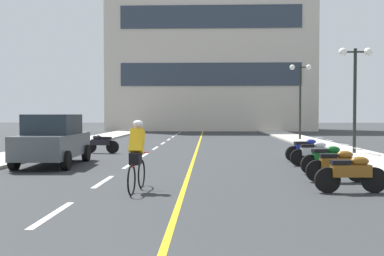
{
  "coord_description": "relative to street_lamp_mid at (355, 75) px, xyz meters",
  "views": [
    {
      "loc": [
        0.86,
        -2.13,
        1.85
      ],
      "look_at": [
        0.06,
        19.54,
        1.16
      ],
      "focal_mm": 42.39,
      "sensor_mm": 36.0,
      "label": 1
    }
  ],
  "objects": [
    {
      "name": "ground_plane",
      "position": [
        -7.29,
        2.94,
        -3.54
      ],
      "size": [
        140.0,
        140.0,
        0.0
      ],
      "primitive_type": "plane",
      "color": "#2D3033"
    },
    {
      "name": "curb_left",
      "position": [
        -14.49,
        5.94,
        -3.48
      ],
      "size": [
        2.4,
        72.0,
        0.12
      ],
      "primitive_type": "cube",
      "color": "#B7B2A8",
      "rests_on": "ground"
    },
    {
      "name": "curb_right",
      "position": [
        -0.09,
        5.94,
        -3.48
      ],
      "size": [
        2.4,
        72.0,
        0.12
      ],
      "primitive_type": "cube",
      "color": "#B7B2A8",
      "rests_on": "ground"
    },
    {
      "name": "lane_dash_1",
      "position": [
        -9.29,
        -12.06,
        -3.54
      ],
      "size": [
        0.14,
        2.2,
        0.01
      ],
      "primitive_type": "cube",
      "color": "silver",
      "rests_on": "ground"
    },
    {
      "name": "lane_dash_2",
      "position": [
        -9.29,
        -8.06,
        -3.54
      ],
      "size": [
        0.14,
        2.2,
        0.01
      ],
      "primitive_type": "cube",
      "color": "silver",
      "rests_on": "ground"
    },
    {
      "name": "lane_dash_3",
      "position": [
        -9.29,
        -4.06,
        -3.54
      ],
      "size": [
        0.14,
        2.2,
        0.01
      ],
      "primitive_type": "cube",
      "color": "silver",
      "rests_on": "ground"
    },
    {
      "name": "lane_dash_4",
      "position": [
        -9.29,
        -0.06,
        -3.54
      ],
      "size": [
        0.14,
        2.2,
        0.01
      ],
      "primitive_type": "cube",
      "color": "silver",
      "rests_on": "ground"
    },
    {
      "name": "lane_dash_5",
      "position": [
        -9.29,
        3.94,
        -3.54
      ],
      "size": [
        0.14,
        2.2,
        0.01
      ],
      "primitive_type": "cube",
      "color": "silver",
      "rests_on": "ground"
    },
    {
      "name": "lane_dash_6",
      "position": [
        -9.29,
        7.94,
        -3.54
      ],
      "size": [
        0.14,
        2.2,
        0.01
      ],
      "primitive_type": "cube",
      "color": "silver",
      "rests_on": "ground"
    },
    {
      "name": "lane_dash_7",
      "position": [
        -9.29,
        11.94,
        -3.54
      ],
      "size": [
        0.14,
        2.2,
        0.01
      ],
      "primitive_type": "cube",
      "color": "silver",
      "rests_on": "ground"
    },
    {
      "name": "lane_dash_8",
      "position": [
        -9.29,
        15.94,
        -3.54
      ],
      "size": [
        0.14,
        2.2,
        0.01
      ],
      "primitive_type": "cube",
      "color": "silver",
      "rests_on": "ground"
    },
    {
      "name": "lane_dash_9",
      "position": [
        -9.29,
        19.94,
        -3.54
      ],
      "size": [
        0.14,
        2.2,
        0.01
      ],
      "primitive_type": "cube",
      "color": "silver",
      "rests_on": "ground"
    },
    {
      "name": "lane_dash_10",
      "position": [
        -9.29,
        23.94,
        -3.54
      ],
      "size": [
        0.14,
        2.2,
        0.01
      ],
      "primitive_type": "cube",
      "color": "silver",
      "rests_on": "ground"
    },
    {
      "name": "lane_dash_11",
      "position": [
        -9.29,
        27.94,
        -3.54
      ],
      "size": [
        0.14,
        2.2,
        0.01
      ],
      "primitive_type": "cube",
      "color": "silver",
      "rests_on": "ground"
    },
    {
      "name": "centre_line_yellow",
      "position": [
        -7.04,
        5.94,
        -3.54
      ],
      "size": [
        0.12,
        66.0,
        0.01
      ],
      "primitive_type": "cube",
      "color": "gold",
      "rests_on": "ground"
    },
    {
      "name": "office_building",
      "position": [
        -6.24,
        31.37,
        6.35
      ],
      "size": [
        22.31,
        8.98,
        19.79
      ],
      "color": "beige",
      "rests_on": "ground"
    },
    {
      "name": "street_lamp_mid",
      "position": [
        0.0,
        0.0,
        0.0
      ],
      "size": [
        1.46,
        0.36,
        4.62
      ],
      "color": "black",
      "rests_on": "curb_right"
    },
    {
      "name": "street_lamp_far",
      "position": [
        -0.21,
        10.85,
        0.28
      ],
      "size": [
        1.46,
        0.36,
        5.05
      ],
      "color": "black",
      "rests_on": "curb_right"
    },
    {
      "name": "parked_car_near",
      "position": [
        -11.98,
        -4.27,
        -2.63
      ],
      "size": [
        2.05,
        4.26,
        1.82
      ],
      "color": "black",
      "rests_on": "ground"
    },
    {
      "name": "motorcycle_3",
      "position": [
        -3.11,
        -9.58,
        -3.07
      ],
      "size": [
        1.7,
        0.6,
        0.92
      ],
      "color": "black",
      "rests_on": "ground"
    },
    {
      "name": "motorcycle_4",
      "position": [
        -2.96,
        -7.93,
        -3.07
      ],
      "size": [
        1.7,
        0.6,
        0.92
      ],
      "color": "black",
      "rests_on": "ground"
    },
    {
      "name": "motorcycle_5",
      "position": [
        -2.79,
        -6.22,
        -3.07
      ],
      "size": [
        1.68,
        0.64,
        0.92
      ],
      "color": "black",
      "rests_on": "ground"
    },
    {
      "name": "motorcycle_6",
      "position": [
        -2.7,
        -4.14,
        -3.07
      ],
      "size": [
        1.7,
        0.6,
        0.92
      ],
      "color": "black",
      "rests_on": "ground"
    },
    {
      "name": "motorcycle_7",
      "position": [
        -2.63,
        -2.53,
        -3.07
      ],
      "size": [
        1.67,
        0.68,
        0.92
      ],
      "color": "black",
      "rests_on": "ground"
    },
    {
      "name": "motorcycle_8",
      "position": [
        -11.45,
        0.69,
        -3.07
      ],
      "size": [
        1.7,
        0.6,
        0.92
      ],
      "color": "black",
      "rests_on": "ground"
    },
    {
      "name": "cyclist_rider",
      "position": [
        -8.14,
        -9.49,
        -2.66
      ],
      "size": [
        0.42,
        1.77,
        1.71
      ],
      "color": "black",
      "rests_on": "ground"
    }
  ]
}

